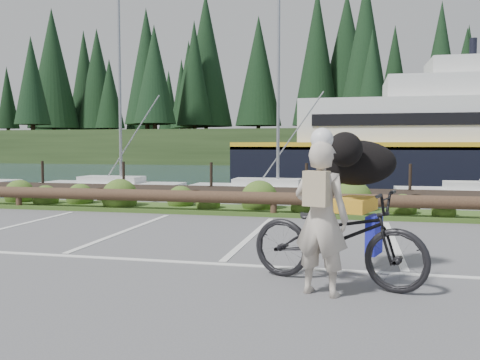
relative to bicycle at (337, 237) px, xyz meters
name	(u,v)px	position (x,y,z in m)	size (l,w,h in m)	color
ground	(227,258)	(-1.69, 1.08, -0.60)	(72.00, 72.00, 0.00)	#545356
harbor_backdrop	(346,155)	(-1.29, 79.49, -0.60)	(170.00, 160.00, 30.00)	#192C3D
vegetation_strip	(278,211)	(-1.69, 6.38, -0.55)	(34.00, 1.60, 0.10)	#3D5B21
log_rail	(273,217)	(-1.69, 5.68, -0.60)	(32.00, 0.30, 0.60)	#443021
bicycle	(337,237)	(0.00, 0.00, 0.00)	(0.79, 2.27, 1.19)	black
cyclist	(321,218)	(-0.16, -0.50, 0.30)	(0.65, 0.43, 1.79)	#BDB0A0
dog	(356,163)	(0.22, 0.69, 0.90)	(1.06, 0.52, 0.62)	black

